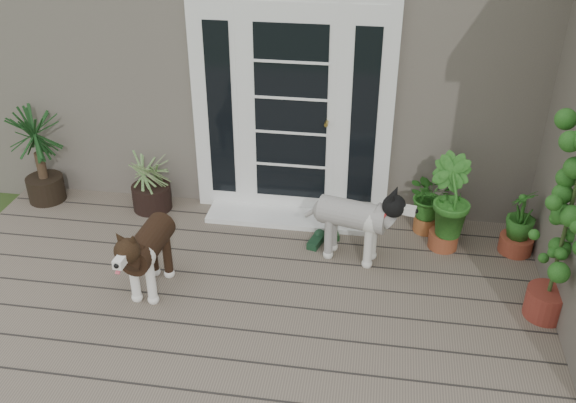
# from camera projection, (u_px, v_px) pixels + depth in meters

# --- Properties ---
(deck) EXTENTS (6.20, 4.60, 0.12)m
(deck) POSITION_uv_depth(u_px,v_px,m) (273.00, 371.00, 4.57)
(deck) COLOR #6B5B4C
(deck) RESTS_ON ground
(house_main) EXTENTS (7.40, 4.00, 3.10)m
(house_main) POSITION_uv_depth(u_px,v_px,m) (334.00, 19.00, 7.46)
(house_main) COLOR #665E54
(house_main) RESTS_ON ground
(door_unit) EXTENTS (1.90, 0.14, 2.15)m
(door_unit) POSITION_uv_depth(u_px,v_px,m) (292.00, 110.00, 5.91)
(door_unit) COLOR white
(door_unit) RESTS_ON deck
(door_step) EXTENTS (1.60, 0.40, 0.05)m
(door_step) POSITION_uv_depth(u_px,v_px,m) (288.00, 217.00, 6.27)
(door_step) COLOR white
(door_step) RESTS_ON deck
(brindle_dog) EXTENTS (0.38, 0.81, 0.66)m
(brindle_dog) POSITION_uv_depth(u_px,v_px,m) (150.00, 256.00, 5.15)
(brindle_dog) COLOR #311E12
(brindle_dog) RESTS_ON deck
(white_dog) EXTENTS (0.86, 0.52, 0.67)m
(white_dog) POSITION_uv_depth(u_px,v_px,m) (352.00, 226.00, 5.54)
(white_dog) COLOR silver
(white_dog) RESTS_ON deck
(spider_plant) EXTENTS (0.85, 0.85, 0.69)m
(spider_plant) POSITION_uv_depth(u_px,v_px,m) (150.00, 178.00, 6.29)
(spider_plant) COLOR #748F58
(spider_plant) RESTS_ON deck
(yucca) EXTENTS (0.80, 0.80, 1.03)m
(yucca) POSITION_uv_depth(u_px,v_px,m) (39.00, 155.00, 6.37)
(yucca) COLOR #113319
(yucca) RESTS_ON deck
(herb_a) EXTENTS (0.58, 0.58, 0.55)m
(herb_a) POSITION_uv_depth(u_px,v_px,m) (428.00, 206.00, 5.96)
(herb_a) COLOR #285819
(herb_a) RESTS_ON deck
(herb_b) EXTENTS (0.64, 0.64, 0.68)m
(herb_b) POSITION_uv_depth(u_px,v_px,m) (447.00, 215.00, 5.68)
(herb_b) COLOR #1C4E16
(herb_b) RESTS_ON deck
(herb_c) EXTENTS (0.44, 0.44, 0.49)m
(herb_c) POSITION_uv_depth(u_px,v_px,m) (519.00, 229.00, 5.67)
(herb_c) COLOR #245016
(herb_c) RESTS_ON deck
(sapling) EXTENTS (0.55, 0.55, 1.72)m
(sapling) POSITION_uv_depth(u_px,v_px,m) (567.00, 223.00, 4.59)
(sapling) COLOR #1B611D
(sapling) RESTS_ON deck
(clog_left) EXTENTS (0.19, 0.30, 0.08)m
(clog_left) POSITION_uv_depth(u_px,v_px,m) (333.00, 231.00, 6.01)
(clog_left) COLOR #143216
(clog_left) RESTS_ON deck
(clog_right) EXTENTS (0.21, 0.31, 0.09)m
(clog_right) POSITION_uv_depth(u_px,v_px,m) (316.00, 240.00, 5.87)
(clog_right) COLOR #14321D
(clog_right) RESTS_ON deck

